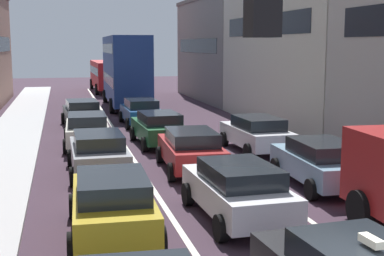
{
  "coord_description": "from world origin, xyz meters",
  "views": [
    {
      "loc": [
        -4.38,
        -5.94,
        4.46
      ],
      "look_at": [
        0.0,
        12.0,
        1.6
      ],
      "focal_mm": 50.32,
      "sensor_mm": 36.0,
      "label": 1
    }
  ],
  "objects_px": {
    "coupe_centre_lane_fourth": "(159,128)",
    "sedan_right_lane_behind_truck": "(321,162)",
    "wagon_left_lane_second": "(112,203)",
    "bus_mid_queue_primary": "(125,68)",
    "bus_far_queue_secondary": "(107,73)",
    "sedan_left_lane_fourth": "(87,129)",
    "sedan_left_lane_fifth": "(82,113)",
    "traffic_light_pole": "(54,120)",
    "sedan_centre_lane_second": "(238,189)",
    "sedan_left_lane_third": "(98,152)",
    "hatchback_centre_lane_third": "(191,149)",
    "wagon_right_lane_far": "(257,133)",
    "sedan_centre_lane_fifth": "(141,111)"
  },
  "relations": [
    {
      "from": "traffic_light_pole",
      "to": "coupe_centre_lane_fourth",
      "type": "xyz_separation_m",
      "value": [
        4.27,
        18.69,
        -3.02
      ]
    },
    {
      "from": "sedan_left_lane_fourth",
      "to": "sedan_centre_lane_fifth",
      "type": "bearing_deg",
      "value": -27.47
    },
    {
      "from": "sedan_left_lane_third",
      "to": "wagon_right_lane_far",
      "type": "relative_size",
      "value": 0.99
    },
    {
      "from": "sedan_centre_lane_second",
      "to": "wagon_left_lane_second",
      "type": "distance_m",
      "value": 3.26
    },
    {
      "from": "sedan_right_lane_behind_truck",
      "to": "hatchback_centre_lane_third",
      "type": "bearing_deg",
      "value": 51.34
    },
    {
      "from": "bus_mid_queue_primary",
      "to": "bus_far_queue_secondary",
      "type": "relative_size",
      "value": 1.0
    },
    {
      "from": "hatchback_centre_lane_third",
      "to": "sedan_right_lane_behind_truck",
      "type": "height_order",
      "value": "same"
    },
    {
      "from": "sedan_centre_lane_fifth",
      "to": "sedan_left_lane_fifth",
      "type": "bearing_deg",
      "value": 86.71
    },
    {
      "from": "traffic_light_pole",
      "to": "wagon_right_lane_far",
      "type": "relative_size",
      "value": 1.26
    },
    {
      "from": "sedan_centre_lane_fifth",
      "to": "wagon_right_lane_far",
      "type": "bearing_deg",
      "value": -157.95
    },
    {
      "from": "wagon_left_lane_second",
      "to": "sedan_left_lane_fifth",
      "type": "bearing_deg",
      "value": 1.76
    },
    {
      "from": "sedan_left_lane_fourth",
      "to": "bus_mid_queue_primary",
      "type": "height_order",
      "value": "bus_mid_queue_primary"
    },
    {
      "from": "traffic_light_pole",
      "to": "bus_mid_queue_primary",
      "type": "xyz_separation_m",
      "value": [
        4.58,
        33.72,
        -0.99
      ]
    },
    {
      "from": "bus_far_queue_secondary",
      "to": "coupe_centre_lane_fourth",
      "type": "bearing_deg",
      "value": 179.07
    },
    {
      "from": "traffic_light_pole",
      "to": "wagon_left_lane_second",
      "type": "relative_size",
      "value": 1.26
    },
    {
      "from": "coupe_centre_lane_fourth",
      "to": "sedan_right_lane_behind_truck",
      "type": "height_order",
      "value": "same"
    },
    {
      "from": "coupe_centre_lane_fourth",
      "to": "hatchback_centre_lane_third",
      "type": "bearing_deg",
      "value": -179.74
    },
    {
      "from": "sedan_right_lane_behind_truck",
      "to": "wagon_left_lane_second",
      "type": "bearing_deg",
      "value": 115.4
    },
    {
      "from": "bus_far_queue_secondary",
      "to": "sedan_left_lane_fourth",
      "type": "bearing_deg",
      "value": 172.77
    },
    {
      "from": "traffic_light_pole",
      "to": "sedan_centre_lane_second",
      "type": "bearing_deg",
      "value": 61.16
    },
    {
      "from": "traffic_light_pole",
      "to": "bus_mid_queue_primary",
      "type": "distance_m",
      "value": 34.04
    },
    {
      "from": "bus_mid_queue_primary",
      "to": "bus_far_queue_secondary",
      "type": "bearing_deg",
      "value": 1.61
    },
    {
      "from": "wagon_right_lane_far",
      "to": "bus_mid_queue_primary",
      "type": "height_order",
      "value": "bus_mid_queue_primary"
    },
    {
      "from": "wagon_left_lane_second",
      "to": "sedan_right_lane_behind_truck",
      "type": "bearing_deg",
      "value": -65.14
    },
    {
      "from": "sedan_left_lane_fourth",
      "to": "sedan_right_lane_behind_truck",
      "type": "bearing_deg",
      "value": -139.79
    },
    {
      "from": "hatchback_centre_lane_third",
      "to": "sedan_centre_lane_fifth",
      "type": "relative_size",
      "value": 1.01
    },
    {
      "from": "wagon_right_lane_far",
      "to": "wagon_left_lane_second",
      "type": "bearing_deg",
      "value": 140.1
    },
    {
      "from": "coupe_centre_lane_fourth",
      "to": "wagon_left_lane_second",
      "type": "bearing_deg",
      "value": 162.29
    },
    {
      "from": "coupe_centre_lane_fourth",
      "to": "sedan_centre_lane_fifth",
      "type": "xyz_separation_m",
      "value": [
        0.09,
        6.14,
        0.0
      ]
    },
    {
      "from": "wagon_left_lane_second",
      "to": "sedan_left_lane_fourth",
      "type": "distance_m",
      "value": 11.46
    },
    {
      "from": "sedan_left_lane_third",
      "to": "coupe_centre_lane_fourth",
      "type": "bearing_deg",
      "value": -31.59
    },
    {
      "from": "traffic_light_pole",
      "to": "sedan_left_lane_third",
      "type": "bearing_deg",
      "value": 84.79
    },
    {
      "from": "traffic_light_pole",
      "to": "wagon_left_lane_second",
      "type": "xyz_separation_m",
      "value": [
        1.15,
        7.52,
        -3.02
      ]
    },
    {
      "from": "sedan_centre_lane_second",
      "to": "sedan_left_lane_fourth",
      "type": "distance_m",
      "value": 11.5
    },
    {
      "from": "wagon_left_lane_second",
      "to": "bus_mid_queue_primary",
      "type": "relative_size",
      "value": 0.41
    },
    {
      "from": "traffic_light_pole",
      "to": "sedan_left_lane_fifth",
      "type": "height_order",
      "value": "traffic_light_pole"
    },
    {
      "from": "sedan_left_lane_third",
      "to": "coupe_centre_lane_fourth",
      "type": "relative_size",
      "value": 0.99
    },
    {
      "from": "wagon_right_lane_far",
      "to": "sedan_left_lane_fourth",
      "type": "bearing_deg",
      "value": 66.72
    },
    {
      "from": "hatchback_centre_lane_third",
      "to": "sedan_centre_lane_fifth",
      "type": "bearing_deg",
      "value": 3.3
    },
    {
      "from": "sedan_left_lane_fourth",
      "to": "sedan_left_lane_fifth",
      "type": "height_order",
      "value": "same"
    },
    {
      "from": "bus_mid_queue_primary",
      "to": "bus_far_queue_secondary",
      "type": "distance_m",
      "value": 13.74
    },
    {
      "from": "sedan_left_lane_fifth",
      "to": "sedan_right_lane_behind_truck",
      "type": "xyz_separation_m",
      "value": [
        6.84,
        -14.53,
        0.0
      ]
    },
    {
      "from": "coupe_centre_lane_fourth",
      "to": "wagon_right_lane_far",
      "type": "relative_size",
      "value": 1.0
    },
    {
      "from": "bus_far_queue_secondary",
      "to": "sedan_centre_lane_second",
      "type": "bearing_deg",
      "value": 179.33
    },
    {
      "from": "sedan_centre_lane_fifth",
      "to": "bus_mid_queue_primary",
      "type": "bearing_deg",
      "value": -2.44
    },
    {
      "from": "hatchback_centre_lane_third",
      "to": "sedan_left_lane_third",
      "type": "distance_m",
      "value": 3.24
    },
    {
      "from": "traffic_light_pole",
      "to": "coupe_centre_lane_fourth",
      "type": "relative_size",
      "value": 1.26
    },
    {
      "from": "traffic_light_pole",
      "to": "sedan_left_lane_fourth",
      "type": "height_order",
      "value": "traffic_light_pole"
    },
    {
      "from": "sedan_right_lane_behind_truck",
      "to": "bus_far_queue_secondary",
      "type": "relative_size",
      "value": 0.42
    },
    {
      "from": "sedan_centre_lane_second",
      "to": "coupe_centre_lane_fourth",
      "type": "height_order",
      "value": "same"
    }
  ]
}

